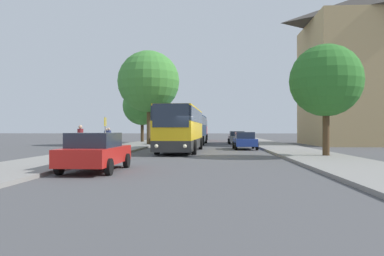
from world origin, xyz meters
name	(u,v)px	position (x,y,z in m)	size (l,w,h in m)	color
ground_plane	(198,156)	(0.00, 0.00, 0.00)	(300.00, 300.00, 0.00)	#4C4C4F
sidewalk_left	(88,155)	(-7.00, 0.00, 0.07)	(4.00, 120.00, 0.15)	gray
sidewalk_right	(312,156)	(7.00, 0.00, 0.07)	(4.00, 120.00, 0.15)	gray
building_right_background	(378,67)	(18.98, 18.90, 8.51)	(14.97, 11.55, 17.03)	tan
bus_front	(181,129)	(-1.47, 4.94, 1.75)	(3.01, 11.45, 3.28)	#2D2D2D
bus_middle	(193,129)	(-1.40, 19.61, 1.75)	(3.13, 10.69, 3.27)	silver
bus_rear	(198,129)	(-1.46, 34.16, 1.77)	(2.92, 11.79, 3.30)	gray
parked_car_left_curb	(96,151)	(-3.74, -8.56, 0.79)	(2.05, 4.44, 1.53)	red
parked_car_right_near	(245,140)	(3.61, 8.68, 0.76)	(1.96, 4.23, 1.46)	#233D9E
parked_car_right_far	(237,137)	(3.70, 20.96, 0.77)	(2.04, 4.20, 1.48)	slate
bus_stop_sign	(105,130)	(-6.66, 2.69, 1.66)	(0.08, 0.45, 2.42)	gray
pedestrian_waiting_near	(109,138)	(-7.10, 5.10, 0.99)	(0.36, 0.36, 1.67)	#23232D
pedestrian_waiting_far	(80,139)	(-7.24, -0.63, 1.06)	(0.36, 0.36, 1.80)	#23232D
pedestrian_walking_back	(106,138)	(-7.87, 7.10, 0.97)	(0.36, 0.36, 1.64)	#23232D
tree_left_near	(149,82)	(-5.86, 15.66, 6.72)	(6.47, 6.47, 9.81)	#513D23
tree_left_far	(142,106)	(-8.10, 23.81, 4.71)	(4.94, 4.94, 7.05)	#47331E
tree_right_near	(326,81)	(7.58, -0.83, 4.55)	(4.25, 4.25, 6.54)	#47331E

